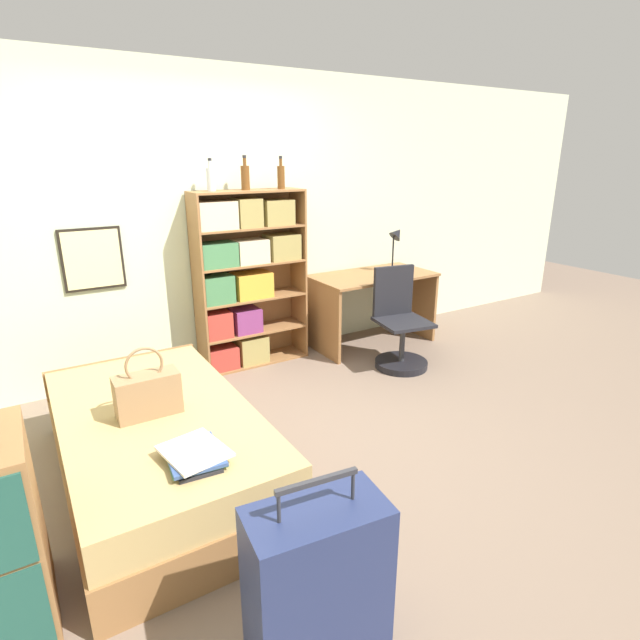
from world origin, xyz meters
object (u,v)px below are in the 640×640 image
object	(u,v)px
bottle_brown	(245,177)
desk_lamp	(396,241)
desk_chair	(399,336)
handbag	(148,393)
book_stack_on_bed	(194,455)
suitcase	(317,584)
desk	(372,295)
bottle_green	(211,179)
bottle_clear	(281,176)
bed	(158,444)
bookcase	(243,277)

from	to	relation	value
bottle_brown	desk_lamp	xyz separation A→B (m)	(1.55, -0.17, -0.65)
desk_chair	desk_lamp	bearing A→B (deg)	55.41
handbag	book_stack_on_bed	world-z (taller)	handbag
suitcase	book_stack_on_bed	bearing A→B (deg)	102.94
book_stack_on_bed	desk_lamp	size ratio (longest dim) A/B	0.76
suitcase	desk_chair	xyz separation A→B (m)	(2.12, 2.04, -0.05)
desk	desk_chair	xyz separation A→B (m)	(-0.13, -0.60, -0.22)
handbag	suitcase	bearing A→B (deg)	-79.44
suitcase	bottle_green	xyz separation A→B (m)	(0.69, 2.83, 1.35)
book_stack_on_bed	suitcase	size ratio (longest dim) A/B	0.45
bottle_clear	desk_lamp	bearing A→B (deg)	-6.17
bottle_green	desk_lamp	bearing A→B (deg)	-5.80
bottle_brown	desk_chair	size ratio (longest dim) A/B	0.31
handbag	bottle_green	xyz separation A→B (m)	(0.96, 1.42, 1.09)
desk	bottle_clear	bearing A→B (deg)	171.60
bed	book_stack_on_bed	bearing A→B (deg)	-86.31
suitcase	bottle_clear	world-z (taller)	bottle_clear
desk_lamp	bookcase	bearing A→B (deg)	174.09
bed	desk_lamp	xyz separation A→B (m)	(2.77, 1.19, 0.82)
bed	bottle_clear	distance (m)	2.51
handbag	desk_chair	bearing A→B (deg)	14.64
bookcase	bottle_brown	distance (m)	0.87
bed	bottle_brown	xyz separation A→B (m)	(1.23, 1.36, 1.47)
bottle_brown	desk_lamp	bearing A→B (deg)	-6.40
handbag	bookcase	world-z (taller)	bookcase
bookcase	desk	xyz separation A→B (m)	(1.32, -0.17, -0.32)
suitcase	desk	distance (m)	3.47
desk	bottle_brown	bearing A→B (deg)	171.88
book_stack_on_bed	desk_chair	bearing A→B (deg)	27.51
bed	desk_chair	xyz separation A→B (m)	(2.35, 0.58, 0.06)
bookcase	desk_lamp	bearing A→B (deg)	-5.91
bottle_brown	bottle_green	bearing A→B (deg)	177.32
bottle_green	bottle_clear	bearing A→B (deg)	-5.08
bed	bottle_brown	distance (m)	2.35
desk	desk_lamp	size ratio (longest dim) A/B	2.62
bed	suitcase	bearing A→B (deg)	-80.96
book_stack_on_bed	bottle_clear	distance (m)	2.74
bottle_brown	desk_lamp	distance (m)	1.69
bed	bottle_green	world-z (taller)	bottle_green
suitcase	bookcase	world-z (taller)	bookcase
book_stack_on_bed	bottle_brown	distance (m)	2.61
bottle_clear	desk_chair	world-z (taller)	bottle_clear
book_stack_on_bed	bottle_clear	bearing A→B (deg)	52.25
suitcase	desk_chair	size ratio (longest dim) A/B	0.88
bottle_green	desk_chair	distance (m)	2.15
bottle_brown	bottle_clear	xyz separation A→B (m)	(0.32, -0.04, -0.00)
bottle_brown	desk_chair	xyz separation A→B (m)	(1.13, -0.78, -1.41)
bed	suitcase	distance (m)	1.48
suitcase	bottle_green	bearing A→B (deg)	76.22
bed	bottle_clear	world-z (taller)	bottle_clear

